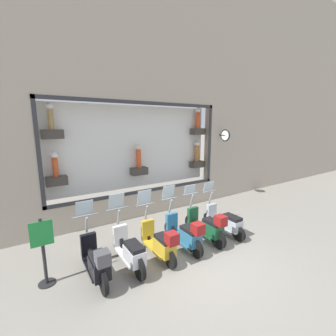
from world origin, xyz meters
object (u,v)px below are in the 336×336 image
scooter_white_4 (130,250)px  scooter_black_5 (96,261)px  scooter_yellow_3 (160,242)px  shop_sign_post (43,250)px  scooter_green_1 (207,226)px  scooter_teal_2 (185,233)px  scooter_silver_0 (225,222)px

scooter_white_4 → scooter_black_5: 0.83m
scooter_yellow_3 → shop_sign_post: scooter_yellow_3 is taller
scooter_white_4 → shop_sign_post: (0.42, 1.81, 0.37)m
scooter_white_4 → shop_sign_post: 1.89m
scooter_green_1 → shop_sign_post: (0.48, 4.29, 0.34)m
scooter_teal_2 → scooter_white_4: size_ratio=1.00×
scooter_green_1 → scooter_white_4: 2.48m
scooter_yellow_3 → shop_sign_post: bearing=79.4°
scooter_green_1 → scooter_teal_2: bearing=90.2°
scooter_yellow_3 → scooter_green_1: bearing=-89.6°
scooter_yellow_3 → scooter_white_4: scooter_white_4 is taller
scooter_silver_0 → scooter_yellow_3: (-0.06, 2.48, 0.05)m
scooter_black_5 → shop_sign_post: 1.15m
scooter_silver_0 → scooter_yellow_3: size_ratio=1.00×
scooter_silver_0 → scooter_white_4: (0.01, 3.30, 0.04)m
scooter_teal_2 → scooter_green_1: bearing=-89.8°
scooter_yellow_3 → scooter_white_4: 0.83m
scooter_green_1 → shop_sign_post: size_ratio=1.18×
scooter_silver_0 → scooter_yellow_3: bearing=91.4°
scooter_silver_0 → scooter_teal_2: size_ratio=0.99×
scooter_silver_0 → scooter_white_4: 3.30m
scooter_green_1 → scooter_black_5: bearing=90.0°
scooter_green_1 → scooter_black_5: scooter_black_5 is taller
scooter_yellow_3 → scooter_silver_0: bearing=-88.6°
scooter_teal_2 → scooter_white_4: (0.06, 1.65, -0.03)m
scooter_silver_0 → scooter_green_1: size_ratio=0.99×
scooter_yellow_3 → scooter_teal_2: bearing=-89.4°
scooter_green_1 → shop_sign_post: 4.33m
scooter_silver_0 → scooter_green_1: 0.83m
scooter_green_1 → scooter_teal_2: 0.83m
scooter_silver_0 → shop_sign_post: size_ratio=1.16×
scooter_silver_0 → scooter_white_4: size_ratio=0.99×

